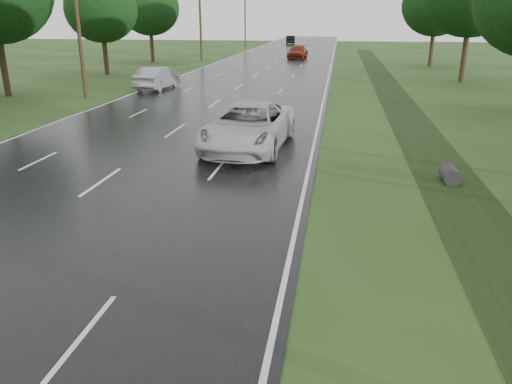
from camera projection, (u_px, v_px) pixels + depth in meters
name	position (u px, v px, depth m)	size (l,w,h in m)	color
road	(263.00, 70.00, 51.06)	(14.00, 180.00, 0.04)	black
edge_stripe_east	(330.00, 71.00, 50.03)	(0.12, 180.00, 0.01)	silver
edge_stripe_west	(199.00, 69.00, 52.07)	(0.12, 180.00, 0.01)	silver
center_line	(263.00, 70.00, 51.05)	(0.12, 180.00, 0.01)	silver
drainage_ditch	(414.00, 127.00, 24.85)	(2.20, 120.00, 0.56)	black
utility_pole_mid	(77.00, 17.00, 32.11)	(1.60, 0.26, 10.00)	#362816
utility_pole_far	(200.00, 16.00, 60.03)	(1.60, 0.26, 10.00)	#362816
utility_pole_distant	(245.00, 16.00, 87.94)	(1.60, 0.26, 10.00)	#362816
tree_east_f	(436.00, 5.00, 52.81)	(7.20, 7.20, 9.62)	#362816
tree_west_d	(101.00, 9.00, 45.68)	(6.60, 6.60, 8.80)	#362816
tree_west_f	(149.00, 8.00, 58.70)	(7.00, 7.00, 9.29)	#362816
white_pickup	(249.00, 126.00, 20.56)	(3.05, 6.61, 1.84)	silver
silver_sedan	(157.00, 78.00, 37.42)	(1.75, 5.03, 1.66)	gray
far_car_red	(298.00, 52.00, 64.73)	(2.20, 5.41, 1.57)	maroon
far_car_dark	(290.00, 40.00, 98.37)	(1.68, 4.81, 1.59)	black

